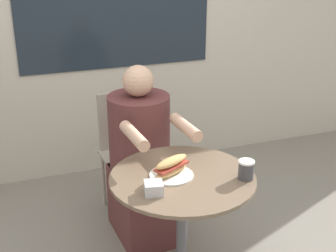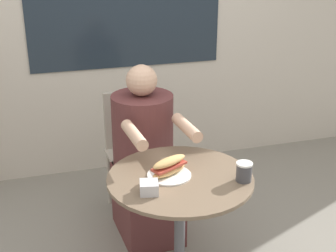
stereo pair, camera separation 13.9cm
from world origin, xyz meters
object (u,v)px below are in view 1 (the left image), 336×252
Objects in this scene: diner_chair at (126,142)px; sandwich_on_plate at (171,168)px; cafe_table at (182,207)px; drink_cup at (246,170)px; seated_diner at (142,166)px.

sandwich_on_plate is at bearing 86.46° from diner_chair.
drink_cup is (0.30, -0.14, 0.24)m from cafe_table.
drink_cup is (0.35, -1.08, 0.24)m from diner_chair.
cafe_table is 7.57× the size of drink_cup.
diner_chair is 8.55× the size of drink_cup.
drink_cup is at bearing -24.54° from cafe_table.
cafe_table is at bearing 89.63° from diner_chair.
diner_chair reaches higher than cafe_table.
sandwich_on_plate is (-0.01, -0.56, 0.26)m from seated_diner.
cafe_table is at bearing 155.46° from drink_cup.
seated_diner is 0.85m from drink_cup.
sandwich_on_plate reaches higher than drink_cup.
diner_chair is 0.75× the size of seated_diner.
seated_diner reaches higher than sandwich_on_plate.
sandwich_on_plate is at bearing 85.60° from seated_diner.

